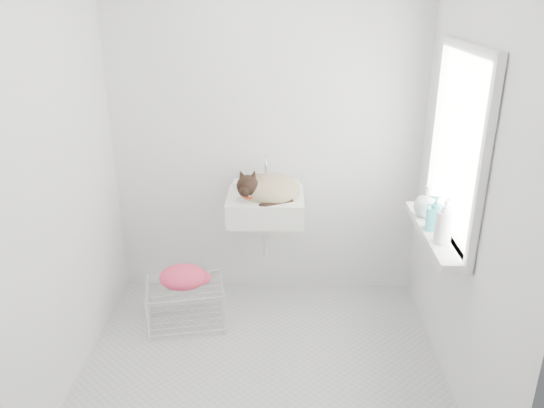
{
  "coord_description": "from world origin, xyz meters",
  "views": [
    {
      "loc": [
        0.13,
        -2.66,
        2.15
      ],
      "look_at": [
        0.05,
        0.5,
        0.88
      ],
      "focal_mm": 35.33,
      "sensor_mm": 36.0,
      "label": 1
    }
  ],
  "objects_px": {
    "bottle_a": "(441,242)",
    "bottle_b": "(433,229)",
    "wire_rack": "(186,304)",
    "bottle_c": "(425,216)",
    "sink": "(266,195)",
    "cat": "(267,190)"
  },
  "relations": [
    {
      "from": "cat",
      "to": "bottle_b",
      "type": "xyz_separation_m",
      "value": [
        0.99,
        -0.52,
        -0.04
      ]
    },
    {
      "from": "sink",
      "to": "cat",
      "type": "xyz_separation_m",
      "value": [
        0.01,
        -0.02,
        0.04
      ]
    },
    {
      "from": "cat",
      "to": "bottle_a",
      "type": "height_order",
      "value": "cat"
    },
    {
      "from": "wire_rack",
      "to": "bottle_a",
      "type": "bearing_deg",
      "value": -15.69
    },
    {
      "from": "wire_rack",
      "to": "bottle_a",
      "type": "height_order",
      "value": "bottle_a"
    },
    {
      "from": "cat",
      "to": "bottle_a",
      "type": "distance_m",
      "value": 1.21
    },
    {
      "from": "bottle_a",
      "to": "wire_rack",
      "type": "bearing_deg",
      "value": 164.31
    },
    {
      "from": "sink",
      "to": "bottle_a",
      "type": "bearing_deg",
      "value": -35.46
    },
    {
      "from": "cat",
      "to": "bottle_c",
      "type": "bearing_deg",
      "value": -29.98
    },
    {
      "from": "bottle_a",
      "to": "sink",
      "type": "bearing_deg",
      "value": 144.54
    },
    {
      "from": "cat",
      "to": "wire_rack",
      "type": "distance_m",
      "value": 0.96
    },
    {
      "from": "bottle_a",
      "to": "bottle_b",
      "type": "relative_size",
      "value": 1.02
    },
    {
      "from": "cat",
      "to": "bottle_c",
      "type": "distance_m",
      "value": 1.04
    },
    {
      "from": "bottle_c",
      "to": "bottle_a",
      "type": "bearing_deg",
      "value": -90.0
    },
    {
      "from": "wire_rack",
      "to": "bottle_c",
      "type": "distance_m",
      "value": 1.69
    },
    {
      "from": "sink",
      "to": "wire_rack",
      "type": "height_order",
      "value": "sink"
    },
    {
      "from": "sink",
      "to": "bottle_b",
      "type": "xyz_separation_m",
      "value": [
        1.0,
        -0.54,
        0.0
      ]
    },
    {
      "from": "sink",
      "to": "bottle_b",
      "type": "bearing_deg",
      "value": -28.16
    },
    {
      "from": "wire_rack",
      "to": "sink",
      "type": "bearing_deg",
      "value": 27.49
    },
    {
      "from": "cat",
      "to": "bottle_a",
      "type": "bearing_deg",
      "value": -47.24
    },
    {
      "from": "wire_rack",
      "to": "bottle_c",
      "type": "xyz_separation_m",
      "value": [
        1.54,
        -0.06,
        0.7
      ]
    },
    {
      "from": "cat",
      "to": "bottle_b",
      "type": "height_order",
      "value": "cat"
    }
  ]
}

